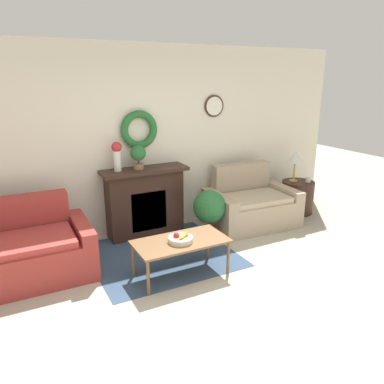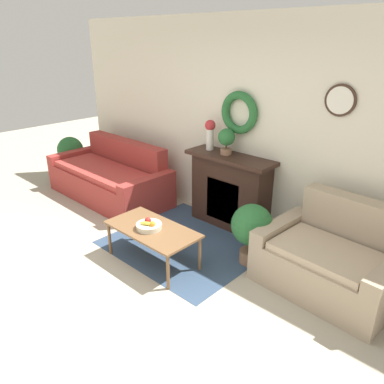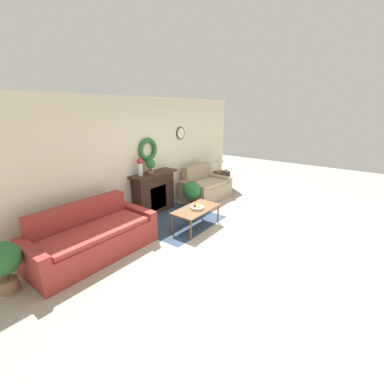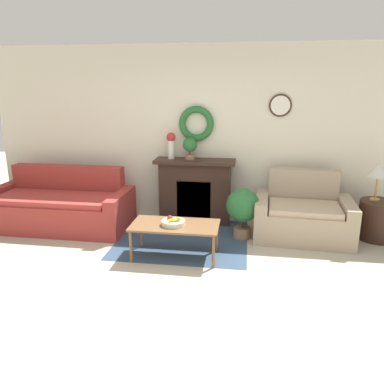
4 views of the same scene
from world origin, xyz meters
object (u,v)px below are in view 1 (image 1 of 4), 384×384
at_px(table_lamp, 295,158).
at_px(mug, 308,179).
at_px(potted_plant_on_mantel, 138,155).
at_px(loveseat_right, 250,205).
at_px(fireplace, 145,201).
at_px(potted_plant_floor_by_loveseat, 209,209).
at_px(vase_on_mantel_left, 117,154).
at_px(coffee_table, 181,244).
at_px(fruit_bowl, 181,239).
at_px(side_table_by_loveseat, 297,197).

relative_size(table_lamp, mug, 5.91).
bearing_deg(potted_plant_on_mantel, loveseat_right, -12.75).
relative_size(fireplace, loveseat_right, 0.89).
distance_m(table_lamp, potted_plant_floor_by_loveseat, 1.92).
bearing_deg(vase_on_mantel_left, coffee_table, -77.04).
bearing_deg(coffee_table, loveseat_right, 29.13).
xyz_separation_m(potted_plant_on_mantel, potted_plant_floor_by_loveseat, (0.83, -0.56, -0.76)).
distance_m(fruit_bowl, side_table_by_loveseat, 2.92).
height_order(fireplace, side_table_by_loveseat, fireplace).
distance_m(fireplace, potted_plant_on_mantel, 0.70).
relative_size(loveseat_right, coffee_table, 1.27).
bearing_deg(potted_plant_floor_by_loveseat, coffee_table, -137.52).
bearing_deg(coffee_table, fireplace, 87.10).
height_order(fireplace, vase_on_mantel_left, vase_on_mantel_left).
xyz_separation_m(table_lamp, mug, (0.19, -0.15, -0.36)).
relative_size(vase_on_mantel_left, potted_plant_floor_by_loveseat, 0.56).
bearing_deg(loveseat_right, vase_on_mantel_left, 172.00).
relative_size(coffee_table, table_lamp, 2.13).
height_order(side_table_by_loveseat, mug, mug).
distance_m(fruit_bowl, vase_on_mantel_left, 1.59).
distance_m(coffee_table, table_lamp, 2.90).
bearing_deg(side_table_by_loveseat, mug, -37.87).
bearing_deg(vase_on_mantel_left, side_table_by_loveseat, -6.20).
distance_m(fireplace, side_table_by_loveseat, 2.68).
bearing_deg(mug, fireplace, 171.43).
xyz_separation_m(loveseat_right, table_lamp, (0.98, 0.13, 0.64)).
bearing_deg(fireplace, vase_on_mantel_left, 179.13).
relative_size(fruit_bowl, potted_plant_on_mantel, 0.85).
distance_m(side_table_by_loveseat, potted_plant_floor_by_loveseat, 1.92).
bearing_deg(coffee_table, potted_plant_on_mantel, 90.52).
bearing_deg(table_lamp, fireplace, 174.06).
bearing_deg(coffee_table, fruit_bowl, -116.69).
xyz_separation_m(table_lamp, potted_plant_floor_by_loveseat, (-1.82, -0.30, -0.50)).
xyz_separation_m(fireplace, side_table_by_loveseat, (2.65, -0.32, -0.23)).
height_order(vase_on_mantel_left, potted_plant_floor_by_loveseat, vase_on_mantel_left).
bearing_deg(potted_plant_floor_by_loveseat, mug, 4.39).
xyz_separation_m(fireplace, vase_on_mantel_left, (-0.37, 0.01, 0.73)).
height_order(loveseat_right, mug, loveseat_right).
xyz_separation_m(table_lamp, vase_on_mantel_left, (-2.95, 0.27, 0.29)).
bearing_deg(side_table_by_loveseat, table_lamp, 141.34).
relative_size(table_lamp, potted_plant_on_mantel, 1.51).
xyz_separation_m(coffee_table, vase_on_mantel_left, (-0.31, 1.33, 0.85)).
distance_m(vase_on_mantel_left, potted_plant_floor_by_loveseat, 1.49).
relative_size(mug, potted_plant_floor_by_loveseat, 0.12).
height_order(loveseat_right, side_table_by_loveseat, loveseat_right).
height_order(coffee_table, potted_plant_floor_by_loveseat, potted_plant_floor_by_loveseat).
height_order(fruit_bowl, side_table_by_loveseat, fruit_bowl).
bearing_deg(loveseat_right, side_table_by_loveseat, 7.41).
xyz_separation_m(loveseat_right, fruit_bowl, (-1.68, -0.96, 0.16)).
distance_m(coffee_table, fruit_bowl, 0.08).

